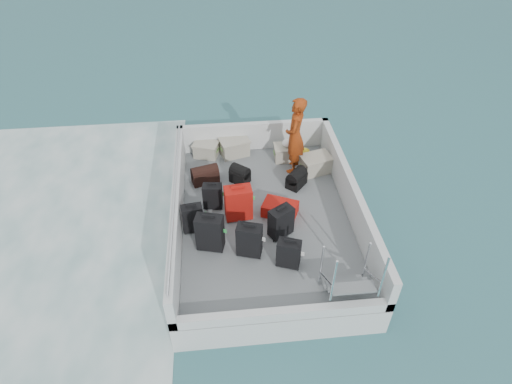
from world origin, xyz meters
TOP-DOWN VIEW (x-y plane):
  - ground at (0.00, 0.00)m, footprint 160.00×160.00m
  - wake_foam at (-4.80, 0.00)m, footprint 10.00×10.00m
  - ferry_hull at (0.00, 0.00)m, footprint 3.60×5.00m
  - deck at (0.00, 0.00)m, footprint 3.30×4.70m
  - deck_fittings at (0.35, -0.32)m, footprint 3.60×5.00m
  - suitcase_0 at (-1.11, -0.79)m, footprint 0.54×0.39m
  - suitcase_1 at (-1.43, -0.29)m, footprint 0.43×0.28m
  - suitcase_2 at (-1.04, 0.35)m, footprint 0.41×0.28m
  - suitcase_3 at (-0.41, -1.02)m, footprint 0.50×0.38m
  - suitcase_5 at (-0.54, -0.02)m, footprint 0.55×0.36m
  - suitcase_6 at (0.25, -1.35)m, footprint 0.47×0.37m
  - suitcase_7 at (0.23, -0.59)m, footprint 0.52×0.46m
  - suitcase_8 at (0.30, -0.01)m, footprint 0.81×0.69m
  - duffel_0 at (-1.19, 1.20)m, footprint 0.64×0.44m
  - duffel_1 at (-0.43, 1.14)m, footprint 0.50×0.49m
  - duffel_2 at (0.79, 0.86)m, footprint 0.52×0.53m
  - crate_0 at (-1.16, 2.20)m, footprint 0.63×0.52m
  - crate_1 at (-0.48, 2.20)m, footprint 0.73×0.59m
  - crate_2 at (0.73, 1.87)m, footprint 0.57×0.40m
  - crate_3 at (1.30, 1.33)m, footprint 0.73×0.59m
  - yellow_bag at (1.17, 1.94)m, footprint 0.28×0.26m
  - white_bag at (0.73, 1.87)m, footprint 0.24×0.24m
  - passenger at (0.82, 1.48)m, footprint 0.61×0.76m

SIDE VIEW (x-z plane):
  - ground at x=0.00m, z-range 0.00..0.00m
  - wake_foam at x=-4.80m, z-range 0.00..0.00m
  - ferry_hull at x=0.00m, z-range 0.00..0.60m
  - deck at x=0.00m, z-range 0.60..0.62m
  - yellow_bag at x=1.17m, z-range 0.62..0.84m
  - suitcase_8 at x=0.30m, z-range 0.62..0.89m
  - duffel_0 at x=-1.19m, z-range 0.62..0.94m
  - duffel_1 at x=-0.43m, z-range 0.62..0.94m
  - duffel_2 at x=0.79m, z-range 0.62..0.94m
  - crate_0 at x=-1.16m, z-range 0.62..0.95m
  - crate_2 at x=0.73m, z-range 0.62..0.96m
  - crate_3 at x=1.30m, z-range 0.62..1.00m
  - crate_1 at x=-0.48m, z-range 0.62..1.00m
  - suitcase_2 at x=-1.04m, z-range 0.62..1.18m
  - suitcase_6 at x=0.25m, z-range 0.62..1.19m
  - suitcase_1 at x=-1.43m, z-range 0.62..1.22m
  - suitcase_7 at x=0.23m, z-range 0.62..1.25m
  - suitcase_3 at x=-0.41m, z-range 0.62..1.30m
  - suitcase_5 at x=-0.54m, z-range 0.62..1.35m
  - deck_fittings at x=0.35m, z-range 0.54..1.44m
  - suitcase_0 at x=-1.11m, z-range 0.62..1.37m
  - white_bag at x=0.73m, z-range 0.96..1.14m
  - passenger at x=0.82m, z-range 0.62..2.40m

